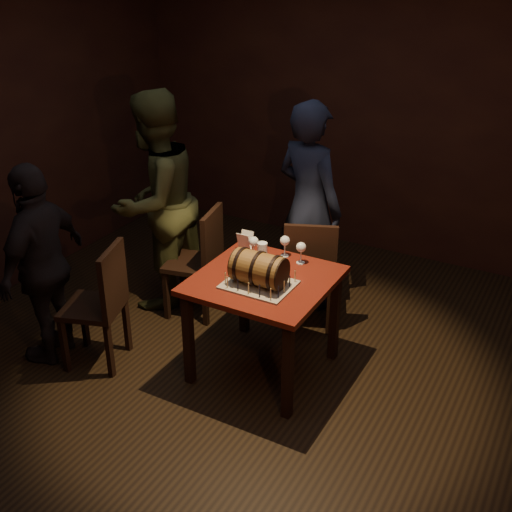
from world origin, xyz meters
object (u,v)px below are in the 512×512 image
(person_back, at_px, (309,206))
(person_left_rear, at_px, (155,202))
(pub_table, at_px, (264,292))
(wine_glass_right, at_px, (301,248))
(chair_left_rear, at_px, (201,257))
(person_left_front, at_px, (43,264))
(barrel_cake, at_px, (259,269))
(pint_of_ale, at_px, (262,253))
(chair_back, at_px, (310,269))
(wine_glass_left, at_px, (254,242))
(wine_glass_mid, at_px, (285,242))
(chair_left_front, at_px, (102,300))

(person_back, relative_size, person_left_rear, 0.96)
(pub_table, relative_size, wine_glass_right, 5.59)
(chair_left_rear, height_order, person_left_front, person_left_front)
(chair_left_rear, bearing_deg, person_left_rear, 176.75)
(barrel_cake, distance_m, pint_of_ale, 0.35)
(barrel_cake, xyz_separation_m, chair_back, (0.02, 0.79, -0.35))
(pint_of_ale, bearing_deg, person_back, 92.43)
(wine_glass_left, bearing_deg, pint_of_ale, -22.83)
(wine_glass_right, bearing_deg, pint_of_ale, -154.31)
(chair_left_rear, relative_size, person_left_front, 0.62)
(pub_table, xyz_separation_m, pint_of_ale, (-0.12, 0.20, 0.18))
(wine_glass_left, relative_size, wine_glass_mid, 1.00)
(pint_of_ale, bearing_deg, pub_table, -58.62)
(chair_left_rear, bearing_deg, person_back, 43.18)
(chair_left_front, distance_m, person_left_front, 0.49)
(chair_left_rear, height_order, person_left_rear, person_left_rear)
(wine_glass_left, distance_m, chair_left_front, 1.15)
(wine_glass_mid, bearing_deg, wine_glass_right, -15.98)
(person_left_rear, bearing_deg, wine_glass_mid, 89.19)
(wine_glass_right, bearing_deg, barrel_cake, -103.14)
(wine_glass_left, bearing_deg, pub_table, -48.26)
(barrel_cake, bearing_deg, chair_left_rear, 146.32)
(pub_table, xyz_separation_m, wine_glass_right, (0.12, 0.32, 0.23))
(wine_glass_right, height_order, person_back, person_back)
(wine_glass_mid, bearing_deg, pub_table, -85.66)
(chair_back, distance_m, person_left_rear, 1.37)
(pint_of_ale, xyz_separation_m, person_back, (-0.04, 0.86, 0.05))
(chair_left_rear, height_order, person_back, person_back)
(person_left_front, bearing_deg, chair_left_rear, 137.90)
(barrel_cake, distance_m, chair_left_front, 1.18)
(barrel_cake, bearing_deg, person_left_rear, 155.57)
(barrel_cake, relative_size, wine_glass_left, 2.51)
(barrel_cake, relative_size, wine_glass_mid, 2.51)
(barrel_cake, height_order, pint_of_ale, barrel_cake)
(wine_glass_right, bearing_deg, chair_left_rear, 172.44)
(chair_back, bearing_deg, pint_of_ale, -109.00)
(pub_table, bearing_deg, chair_back, 86.70)
(pub_table, distance_m, wine_glass_right, 0.41)
(wine_glass_left, bearing_deg, person_back, 86.08)
(person_left_rear, distance_m, person_left_front, 1.08)
(wine_glass_mid, distance_m, chair_left_front, 1.36)
(wine_glass_left, height_order, chair_left_front, chair_left_front)
(chair_back, height_order, person_left_front, person_left_front)
(person_left_front, bearing_deg, person_left_rear, 159.26)
(chair_left_rear, xyz_separation_m, person_left_rear, (-0.45, 0.03, 0.38))
(chair_back, height_order, chair_left_front, same)
(pub_table, xyz_separation_m, chair_left_rear, (-0.81, 0.45, -0.12))
(chair_back, bearing_deg, chair_left_front, -133.31)
(pub_table, distance_m, pint_of_ale, 0.30)
(wine_glass_left, bearing_deg, wine_glass_right, 13.21)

